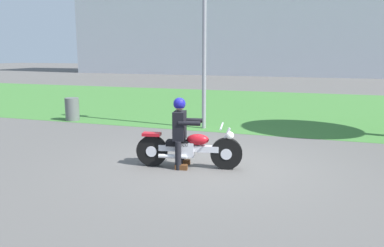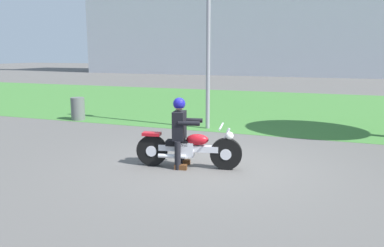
{
  "view_description": "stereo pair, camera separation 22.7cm",
  "coord_description": "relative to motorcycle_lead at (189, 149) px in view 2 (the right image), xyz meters",
  "views": [
    {
      "loc": [
        2.09,
        -7.26,
        2.25
      ],
      "look_at": [
        -0.38,
        -0.07,
        0.85
      ],
      "focal_mm": 36.26,
      "sensor_mm": 36.0,
      "label": 1
    },
    {
      "loc": [
        2.31,
        -7.18,
        2.25
      ],
      "look_at": [
        -0.38,
        -0.07,
        0.85
      ],
      "focal_mm": 36.26,
      "sensor_mm": 36.0,
      "label": 2
    }
  ],
  "objects": [
    {
      "name": "ground",
      "position": [
        0.37,
        0.27,
        -0.38
      ],
      "size": [
        120.0,
        120.0,
        0.0
      ],
      "primitive_type": "plane",
      "color": "#565451"
    },
    {
      "name": "grass_verge",
      "position": [
        0.37,
        9.46,
        -0.38
      ],
      "size": [
        60.0,
        12.0,
        0.01
      ],
      "primitive_type": "cube",
      "color": "#3D7533",
      "rests_on": "ground"
    },
    {
      "name": "motorcycle_lead",
      "position": [
        0.0,
        0.0,
        0.0
      ],
      "size": [
        2.09,
        0.73,
        0.87
      ],
      "rotation": [
        0.0,
        0.0,
        0.19
      ],
      "color": "black",
      "rests_on": "ground"
    },
    {
      "name": "rider_lead",
      "position": [
        -0.17,
        -0.03,
        0.43
      ],
      "size": [
        0.61,
        0.53,
        1.39
      ],
      "rotation": [
        0.0,
        0.0,
        0.19
      ],
      "color": "black",
      "rests_on": "ground"
    },
    {
      "name": "trash_can",
      "position": [
        -5.47,
        3.8,
        -0.0
      ],
      "size": [
        0.45,
        0.45,
        0.76
      ],
      "primitive_type": "cylinder",
      "color": "#595E5B",
      "rests_on": "ground"
    }
  ]
}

